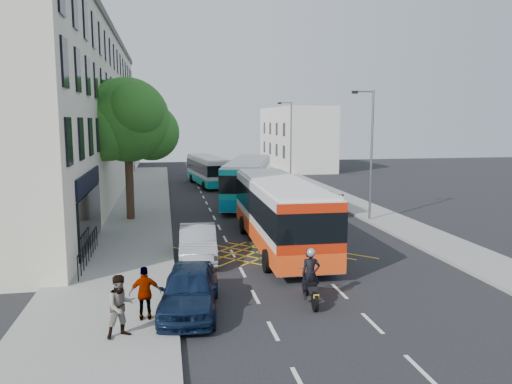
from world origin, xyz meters
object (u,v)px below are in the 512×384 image
motorbike (311,277)px  red_hatchback (321,198)px  lamp_far (290,137)px  bus_mid (248,181)px  parked_car_silver (198,243)px  distant_car_dark (252,166)px  parked_car_blue (189,289)px  pedestrian_near (121,306)px  distant_car_grey (200,170)px  pedestrian_far (145,293)px  bus_far (208,170)px  lamp_near (370,148)px  bus_near (279,212)px  distant_car_silver (254,170)px  street_tree (127,121)px

motorbike → red_hatchback: bearing=75.6°
motorbike → lamp_far: bearing=81.5°
motorbike → bus_mid: bearing=90.8°
parked_car_silver → distant_car_dark: parked_car_silver is taller
lamp_far → parked_car_silver: lamp_far is taller
motorbike → parked_car_blue: (-4.18, -0.06, -0.14)m
parked_car_blue → pedestrian_near: 2.81m
bus_mid → distant_car_grey: bearing=111.0°
lamp_far → pedestrian_far: 36.42m
distant_car_grey → pedestrian_near: (-5.36, -43.07, 0.40)m
bus_far → pedestrian_near: bearing=-106.7°
lamp_near → distant_car_dark: bearing=93.0°
bus_mid → distant_car_dark: size_ratio=2.92×
red_hatchback → motorbike: bearing=63.7°
bus_mid → red_hatchback: bus_mid is taller
motorbike → red_hatchback: motorbike is taller
bus_near → distant_car_dark: bearing=83.0°
bus_near → parked_car_blue: bus_near is taller
distant_car_grey → pedestrian_near: 43.41m
distant_car_grey → distant_car_silver: size_ratio=1.07×
bus_far → parked_car_silver: bearing=-103.6°
parked_car_silver → bus_mid: bearing=74.9°
lamp_far → distant_car_silver: 8.02m
red_hatchback → distant_car_grey: bearing=-79.5°
parked_car_silver → distant_car_grey: (2.62, 34.83, -0.11)m
bus_far → pedestrian_near: 34.85m
distant_car_dark → distant_car_silver: bearing=83.3°
bus_mid → distant_car_silver: bus_mid is taller
street_tree → bus_mid: (8.43, 5.12, -4.52)m
street_tree → pedestrian_far: (1.51, -16.72, -5.29)m
red_hatchback → distant_car_dark: size_ratio=1.03×
street_tree → parked_car_blue: 17.15m
parked_car_silver → red_hatchback: (9.86, 12.45, -0.15)m
lamp_far → distant_car_silver: lamp_far is taller
street_tree → distant_car_dark: bearing=66.1°
lamp_near → distant_car_silver: size_ratio=1.80×
parked_car_blue → red_hatchback: (10.56, 18.78, -0.16)m
bus_near → bus_far: bus_near is taller
distant_car_grey → distant_car_dark: 7.99m
motorbike → parked_car_blue: size_ratio=0.48×
distant_car_grey → distant_car_dark: size_ratio=1.14×
motorbike → pedestrian_far: bearing=-167.3°
lamp_far → parked_car_silver: size_ratio=1.71×
bus_near → parked_car_silver: 4.54m
motorbike → pedestrian_near: (-6.21, -1.97, 0.14)m
street_tree → bus_far: street_tree is taller
parked_car_silver → pedestrian_near: (-2.73, -8.24, 0.29)m
bus_near → motorbike: bus_near is taller
street_tree → parked_car_silver: 11.69m
motorbike → distant_car_grey: motorbike is taller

